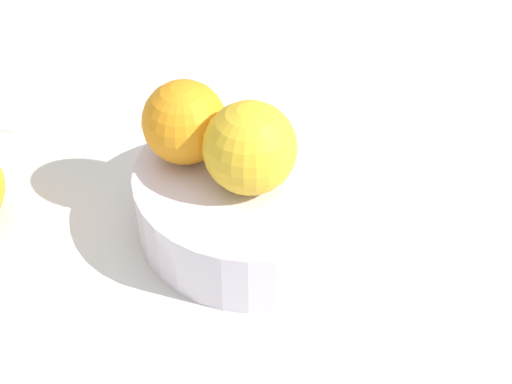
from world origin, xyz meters
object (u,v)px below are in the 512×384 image
(fruit_bowl, at_px, (256,198))
(orange_in_bowl_1, at_px, (184,122))
(side_plate, at_px, (44,79))
(orange_in_bowl_0, at_px, (250,148))

(fruit_bowl, height_order, orange_in_bowl_1, orange_in_bowl_1)
(orange_in_bowl_1, distance_m, side_plate, 0.25)
(orange_in_bowl_1, height_order, side_plate, orange_in_bowl_1)
(orange_in_bowl_0, xyz_separation_m, orange_in_bowl_1, (-0.04, -0.04, -0.00))
(fruit_bowl, distance_m, orange_in_bowl_1, 0.08)
(fruit_bowl, bearing_deg, orange_in_bowl_1, -116.79)
(fruit_bowl, relative_size, side_plate, 1.06)
(orange_in_bowl_0, relative_size, orange_in_bowl_1, 1.06)
(fruit_bowl, relative_size, orange_in_bowl_1, 2.93)
(orange_in_bowl_0, bearing_deg, orange_in_bowl_1, -132.38)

